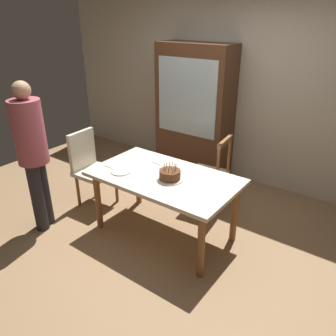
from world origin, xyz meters
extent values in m
plane|color=#93704C|center=(0.00, 0.00, 0.00)|extent=(6.40, 6.40, 0.00)
cube|color=beige|center=(0.00, 1.85, 1.30)|extent=(6.40, 0.10, 2.60)
cube|color=beige|center=(0.00, 0.00, 0.70)|extent=(1.54, 0.89, 0.04)
cylinder|color=brown|center=(-0.67, -0.34, 0.34)|extent=(0.07, 0.07, 0.68)
cylinder|color=brown|center=(0.67, -0.34, 0.34)|extent=(0.07, 0.07, 0.68)
cylinder|color=brown|center=(-0.67, 0.34, 0.34)|extent=(0.07, 0.07, 0.68)
cylinder|color=brown|center=(0.67, 0.34, 0.34)|extent=(0.07, 0.07, 0.68)
cylinder|color=silver|center=(0.10, -0.04, 0.73)|extent=(0.28, 0.28, 0.01)
cylinder|color=#563019|center=(0.10, -0.04, 0.78)|extent=(0.21, 0.21, 0.09)
cylinder|color=#4C7FE5|center=(0.16, -0.03, 0.85)|extent=(0.01, 0.01, 0.05)
sphere|color=#FFC64C|center=(0.16, -0.03, 0.89)|extent=(0.01, 0.01, 0.01)
cylinder|color=#D872CC|center=(0.15, 0.00, 0.85)|extent=(0.01, 0.01, 0.05)
sphere|color=#FFC64C|center=(0.15, 0.00, 0.89)|extent=(0.01, 0.01, 0.01)
cylinder|color=#D872CC|center=(0.13, 0.01, 0.85)|extent=(0.01, 0.01, 0.05)
sphere|color=#FFC64C|center=(0.13, 0.01, 0.89)|extent=(0.01, 0.01, 0.01)
cylinder|color=#E54C4C|center=(0.09, 0.02, 0.85)|extent=(0.01, 0.01, 0.05)
sphere|color=#FFC64C|center=(0.09, 0.02, 0.89)|extent=(0.01, 0.01, 0.01)
cylinder|color=#4C7FE5|center=(0.06, 0.01, 0.85)|extent=(0.01, 0.01, 0.05)
sphere|color=#FFC64C|center=(0.06, 0.01, 0.89)|extent=(0.01, 0.01, 0.01)
cylinder|color=yellow|center=(0.05, -0.02, 0.85)|extent=(0.01, 0.01, 0.05)
sphere|color=#FFC64C|center=(0.05, -0.02, 0.89)|extent=(0.01, 0.01, 0.01)
cylinder|color=#4C7FE5|center=(0.05, -0.06, 0.85)|extent=(0.01, 0.01, 0.05)
sphere|color=#FFC64C|center=(0.05, -0.06, 0.89)|extent=(0.01, 0.01, 0.01)
cylinder|color=#4C7FE5|center=(0.06, -0.08, 0.85)|extent=(0.01, 0.01, 0.05)
sphere|color=#FFC64C|center=(0.06, -0.08, 0.89)|extent=(0.01, 0.01, 0.01)
cylinder|color=yellow|center=(0.10, -0.10, 0.85)|extent=(0.01, 0.01, 0.05)
sphere|color=#FFC64C|center=(0.10, -0.10, 0.89)|extent=(0.01, 0.01, 0.01)
cylinder|color=#E54C4C|center=(0.12, -0.09, 0.85)|extent=(0.01, 0.01, 0.05)
sphere|color=#FFC64C|center=(0.12, -0.09, 0.89)|extent=(0.01, 0.01, 0.01)
cylinder|color=#66CC72|center=(0.16, -0.07, 0.85)|extent=(0.01, 0.01, 0.05)
sphere|color=#FFC64C|center=(0.16, -0.07, 0.89)|extent=(0.01, 0.01, 0.01)
cylinder|color=silver|center=(-0.42, -0.20, 0.73)|extent=(0.22, 0.22, 0.01)
cylinder|color=silver|center=(-0.08, 0.20, 0.73)|extent=(0.22, 0.22, 0.01)
cube|color=silver|center=(-0.58, -0.19, 0.72)|extent=(0.18, 0.02, 0.01)
cube|color=silver|center=(-0.24, 0.19, 0.72)|extent=(0.18, 0.03, 0.01)
cube|color=tan|center=(0.09, 0.76, 0.45)|extent=(0.49, 0.49, 0.05)
cylinder|color=brown|center=(-0.10, 0.91, 0.21)|extent=(0.04, 0.04, 0.42)
cylinder|color=brown|center=(-0.06, 0.57, 0.21)|extent=(0.04, 0.04, 0.42)
cylinder|color=brown|center=(0.24, 0.95, 0.21)|extent=(0.04, 0.04, 0.42)
cylinder|color=brown|center=(0.28, 0.61, 0.21)|extent=(0.04, 0.04, 0.42)
cylinder|color=brown|center=(0.26, 0.97, 0.70)|extent=(0.04, 0.04, 0.50)
cylinder|color=brown|center=(0.31, 0.61, 0.70)|extent=(0.04, 0.04, 0.50)
cube|color=brown|center=(0.29, 0.79, 0.92)|extent=(0.09, 0.40, 0.06)
cube|color=beige|center=(-1.07, 0.01, 0.45)|extent=(0.47, 0.47, 0.05)
cylinder|color=brown|center=(-0.89, -0.15, 0.21)|extent=(0.04, 0.04, 0.42)
cylinder|color=brown|center=(-0.91, 0.19, 0.21)|extent=(0.04, 0.04, 0.42)
cylinder|color=brown|center=(-1.23, -0.17, 0.21)|extent=(0.04, 0.04, 0.42)
cylinder|color=brown|center=(-1.25, 0.16, 0.21)|extent=(0.04, 0.04, 0.42)
cube|color=beige|center=(-1.27, -0.01, 0.70)|extent=(0.08, 0.40, 0.50)
cylinder|color=#262328|center=(-1.18, -0.76, 0.40)|extent=(0.14, 0.14, 0.81)
cylinder|color=#262328|center=(-1.24, -0.64, 0.40)|extent=(0.14, 0.14, 0.81)
cylinder|color=#A54C59|center=(-1.21, -0.70, 1.14)|extent=(0.32, 0.32, 0.67)
sphere|color=tan|center=(-1.21, -0.70, 1.57)|extent=(0.19, 0.19, 0.19)
cube|color=#56331E|center=(-0.61, 1.56, 0.95)|extent=(1.10, 0.44, 1.90)
cube|color=silver|center=(-0.61, 1.34, 1.20)|extent=(0.94, 0.01, 1.04)
camera|label=1|loc=(1.86, -2.47, 2.26)|focal=35.54mm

